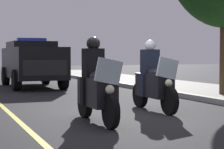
{
  "coord_description": "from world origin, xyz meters",
  "views": [
    {
      "loc": [
        8.15,
        -3.53,
        1.36
      ],
      "look_at": [
        -0.45,
        0.0,
        0.9
      ],
      "focal_mm": 65.33,
      "sensor_mm": 36.0,
      "label": 1
    }
  ],
  "objects": [
    {
      "name": "ground_plane",
      "position": [
        0.0,
        0.0,
        0.0
      ],
      "size": [
        80.0,
        80.0,
        0.0
      ],
      "primitive_type": "plane",
      "color": "black"
    },
    {
      "name": "lane_stripe_center",
      "position": [
        0.0,
        -2.17,
        0.0
      ],
      "size": [
        48.0,
        0.12,
        0.01
      ],
      "primitive_type": "cube",
      "color": "#E0D14C",
      "rests_on": "ground"
    },
    {
      "name": "police_motorcycle_lead_left",
      "position": [
        0.57,
        -0.75,
        0.7
      ],
      "size": [
        2.14,
        0.56,
        1.72
      ],
      "color": "black",
      "rests_on": "ground"
    },
    {
      "name": "police_motorcycle_lead_right",
      "position": [
        -0.51,
        1.11,
        0.7
      ],
      "size": [
        2.14,
        0.56,
        1.72
      ],
      "color": "black",
      "rests_on": "ground"
    },
    {
      "name": "police_suv",
      "position": [
        -8.83,
        -0.16,
        1.07
      ],
      "size": [
        4.92,
        2.1,
        2.05
      ],
      "color": "black",
      "rests_on": "ground"
    }
  ]
}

